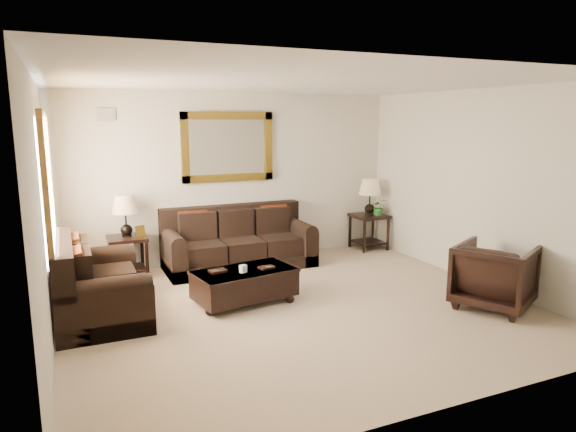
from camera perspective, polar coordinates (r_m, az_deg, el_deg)
name	(u,v)px	position (r m, az deg, el deg)	size (l,w,h in m)	color
room	(299,199)	(6.06, 1.26, 1.85)	(5.51, 5.01, 2.71)	tan
window	(48,185)	(6.37, -25.12, 3.09)	(0.07, 1.96, 1.66)	white
mirror	(228,147)	(8.27, -6.68, 7.62)	(1.50, 0.06, 1.10)	#553B11
air_vent	(106,115)	(7.93, -19.53, 10.58)	(0.25, 0.02, 0.18)	#999999
sofa	(238,245)	(8.10, -5.58, -3.25)	(2.29, 0.99, 0.94)	black
loveseat	(95,288)	(6.44, -20.69, -7.52)	(0.99, 1.67, 0.94)	black
end_table_left	(126,224)	(7.79, -17.54, -0.85)	(0.55, 0.55, 1.21)	black
end_table_right	(370,204)	(9.18, 9.06, 1.37)	(0.57, 0.57, 1.25)	black
coffee_table	(245,282)	(6.53, -4.85, -7.34)	(1.34, 0.87, 0.53)	black
armchair	(495,273)	(6.78, 21.99, -5.88)	(0.85, 0.80, 0.88)	black
potted_plant	(379,209)	(9.17, 10.05, 0.81)	(0.26, 0.29, 0.23)	#266021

